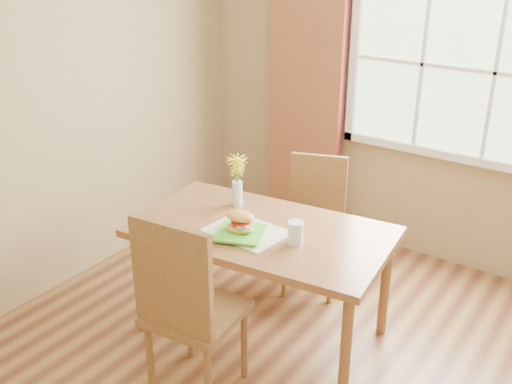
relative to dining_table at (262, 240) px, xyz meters
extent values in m
cube|color=#9F895F|center=(0.58, 1.57, 0.69)|extent=(4.20, 0.02, 2.70)
cube|color=#9F895F|center=(-1.53, -0.34, 0.69)|extent=(0.02, 3.80, 2.70)
cube|color=#BCE3AC|center=(0.58, 1.54, 0.84)|extent=(1.50, 0.02, 1.20)
cube|color=white|center=(0.58, 1.51, 0.21)|extent=(1.62, 0.04, 0.06)
cube|color=white|center=(-0.20, 1.51, 0.84)|extent=(0.06, 0.04, 1.32)
cube|color=white|center=(0.58, 1.52, 0.84)|extent=(1.50, 0.03, 0.02)
cube|color=maroon|center=(-0.57, 1.44, 0.44)|extent=(0.65, 0.08, 2.20)
cube|color=brown|center=(0.00, 0.00, 0.05)|extent=(1.61, 1.03, 0.05)
cylinder|color=brown|center=(-0.64, -0.43, -0.32)|extent=(0.06, 0.06, 0.69)
cylinder|color=brown|center=(0.72, -0.27, -0.32)|extent=(0.06, 0.06, 0.69)
cylinder|color=brown|center=(-0.72, 0.27, -0.32)|extent=(0.06, 0.06, 0.69)
cylinder|color=brown|center=(0.64, 0.43, -0.32)|extent=(0.06, 0.06, 0.69)
cube|color=brown|center=(0.00, -0.62, -0.17)|extent=(0.51, 0.51, 0.04)
cube|color=brown|center=(0.02, -0.83, 0.15)|extent=(0.46, 0.09, 0.59)
cylinder|color=brown|center=(-0.17, -0.83, -0.43)|extent=(0.04, 0.04, 0.47)
cylinder|color=brown|center=(0.21, -0.79, -0.43)|extent=(0.04, 0.04, 0.47)
cylinder|color=brown|center=(-0.21, -0.45, -0.43)|extent=(0.04, 0.04, 0.47)
cylinder|color=brown|center=(0.17, -0.41, -0.43)|extent=(0.04, 0.04, 0.47)
cube|color=brown|center=(0.00, 0.62, -0.24)|extent=(0.51, 0.51, 0.04)
cube|color=brown|center=(-0.06, 0.79, 0.03)|extent=(0.38, 0.17, 0.51)
cylinder|color=brown|center=(-0.09, 0.41, -0.46)|extent=(0.03, 0.03, 0.40)
cylinder|color=brown|center=(0.21, 0.53, -0.46)|extent=(0.03, 0.03, 0.40)
cylinder|color=brown|center=(-0.21, 0.71, -0.46)|extent=(0.03, 0.03, 0.40)
cylinder|color=brown|center=(0.09, 0.83, -0.46)|extent=(0.03, 0.03, 0.40)
cube|color=beige|center=(-0.05, -0.09, 0.08)|extent=(0.48, 0.37, 0.01)
cube|color=#59C631|center=(-0.05, -0.15, 0.09)|extent=(0.34, 0.34, 0.01)
ellipsoid|color=#E29E4D|center=(-0.06, -0.14, 0.12)|extent=(0.19, 0.14, 0.05)
ellipsoid|color=#4C8C2D|center=(-0.01, -0.16, 0.13)|extent=(0.10, 0.06, 0.01)
cylinder|color=red|center=(-0.07, -0.14, 0.16)|extent=(0.09, 0.09, 0.01)
cylinder|color=red|center=(-0.04, -0.13, 0.16)|extent=(0.09, 0.09, 0.01)
ellipsoid|color=#E29E4D|center=(-0.06, -0.14, 0.20)|extent=(0.19, 0.14, 0.06)
cylinder|color=silver|center=(0.26, -0.04, 0.14)|extent=(0.09, 0.09, 0.13)
cylinder|color=silver|center=(0.26, -0.04, 0.13)|extent=(0.08, 0.08, 0.11)
cylinder|color=silver|center=(-0.31, 0.18, 0.16)|extent=(0.07, 0.07, 0.17)
cylinder|color=silver|center=(-0.31, 0.18, 0.12)|extent=(0.06, 0.06, 0.08)
cylinder|color=#3D7028|center=(-0.31, 0.18, 0.23)|extent=(0.01, 0.01, 0.31)
cylinder|color=#3D7028|center=(-0.30, 0.17, 0.21)|extent=(0.01, 0.01, 0.26)
cylinder|color=#3D7028|center=(-0.32, 0.19, 0.19)|extent=(0.01, 0.01, 0.22)
cylinder|color=#3D7028|center=(-0.31, 0.18, 0.22)|extent=(0.01, 0.01, 0.29)
camera|label=1|loc=(1.79, -2.62, 1.72)|focal=42.00mm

